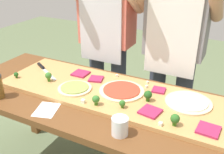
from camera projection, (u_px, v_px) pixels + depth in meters
prep_table at (96, 111)px, 1.64m from camera, size 1.82×0.73×0.76m
cutting_board at (109, 92)px, 1.62m from camera, size 1.39×0.47×0.02m
chefs_knife at (44, 69)px, 1.89m from camera, size 0.29×0.17×0.02m
pizza_whole_white_garlic at (188, 102)px, 1.48m from camera, size 0.26×0.26×0.02m
pizza_whole_pesto_green at (75, 88)px, 1.63m from camera, size 0.21×0.21×0.02m
pizza_whole_tomato_red at (122, 91)px, 1.60m from camera, size 0.27×0.27×0.02m
pizza_slice_near_right at (81, 73)px, 1.82m from camera, size 0.10×0.10×0.01m
pizza_slice_far_left at (150, 111)px, 1.40m from camera, size 0.12×0.12×0.01m
pizza_slice_near_left at (159, 90)px, 1.61m from camera, size 0.08×0.08×0.01m
pizza_slice_center at (96, 79)px, 1.75m from camera, size 0.11×0.11×0.01m
pizza_slice_far_right at (208, 130)px, 1.26m from camera, size 0.11×0.11×0.01m
broccoli_floret_front_mid at (122, 103)px, 1.43m from camera, size 0.03×0.03×0.05m
broccoli_floret_center_left at (148, 95)px, 1.49m from camera, size 0.05×0.05×0.06m
broccoli_floret_back_left at (175, 119)px, 1.28m from camera, size 0.05×0.05×0.06m
broccoli_floret_center_right at (96, 99)px, 1.45m from camera, size 0.04×0.04×0.06m
broccoli_floret_front_left at (16, 75)px, 1.76m from camera, size 0.03×0.03×0.04m
broccoli_floret_back_right at (49, 76)px, 1.71m from camera, size 0.04×0.04×0.06m
cheese_crumble_a at (117, 76)px, 1.79m from camera, size 0.02×0.02×0.01m
cheese_crumble_b at (148, 82)px, 1.70m from camera, size 0.02×0.02×0.01m
cheese_crumble_c at (160, 124)px, 1.29m from camera, size 0.02×0.02×0.02m
cheese_crumble_d at (146, 87)px, 1.65m from camera, size 0.02×0.02×0.01m
cheese_crumble_e at (175, 118)px, 1.35m from camera, size 0.01×0.01×0.01m
cheese_crumble_f at (83, 101)px, 1.48m from camera, size 0.02×0.02×0.02m
flour_cup at (120, 127)px, 1.26m from camera, size 0.08×0.08×0.09m
recipe_note at (47, 110)px, 1.46m from camera, size 0.16×0.18×0.00m
cook_left at (107, 31)px, 2.01m from camera, size 0.54×0.39×1.67m
cook_right at (175, 41)px, 1.79m from camera, size 0.54×0.39×1.67m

